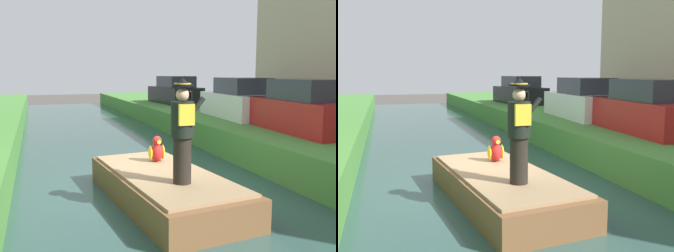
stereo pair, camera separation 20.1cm
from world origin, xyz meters
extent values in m
plane|color=#4C4742|center=(0.00, 0.00, 0.00)|extent=(80.00, 80.00, 0.00)
cube|color=#2D4C47|center=(0.00, 0.00, 0.05)|extent=(5.73, 48.00, 0.10)
cube|color=brown|center=(0.00, -1.02, 0.38)|extent=(2.23, 4.37, 0.56)
cube|color=#997A56|center=(0.00, -1.02, 0.69)|extent=(2.05, 4.02, 0.05)
cylinder|color=black|center=(0.06, -1.83, 1.12)|extent=(0.32, 0.32, 0.82)
cylinder|color=black|center=(0.06, -1.83, 1.84)|extent=(0.40, 0.40, 0.62)
cube|color=gold|center=(0.06, -2.02, 1.94)|extent=(0.28, 0.06, 0.36)
sphere|color=#DBA884|center=(0.06, -1.83, 2.27)|extent=(0.23, 0.23, 0.23)
cylinder|color=black|center=(0.06, -1.83, 2.43)|extent=(0.38, 0.38, 0.03)
cone|color=black|center=(0.06, -1.83, 2.50)|extent=(0.26, 0.26, 0.12)
cylinder|color=gold|center=(0.06, -1.83, 2.46)|extent=(0.29, 0.29, 0.02)
cylinder|color=black|center=(0.28, -1.87, 2.02)|extent=(0.38, 0.09, 0.43)
cube|color=black|center=(0.19, -1.89, 2.26)|extent=(0.03, 0.08, 0.15)
ellipsoid|color=red|center=(0.14, -0.11, 0.91)|extent=(0.26, 0.32, 0.40)
sphere|color=red|center=(0.14, -0.15, 1.18)|extent=(0.20, 0.20, 0.20)
cone|color=yellow|center=(0.14, -0.25, 1.17)|extent=(0.09, 0.09, 0.09)
ellipsoid|color=yellow|center=(0.00, -0.11, 0.91)|extent=(0.08, 0.20, 0.32)
ellipsoid|color=yellow|center=(0.28, -0.11, 0.91)|extent=(0.08, 0.20, 0.32)
cube|color=red|center=(5.04, 1.20, 1.41)|extent=(1.98, 4.11, 0.90)
cube|color=#2D333D|center=(5.04, 1.00, 2.16)|extent=(1.60, 2.30, 0.60)
cube|color=white|center=(5.04, 4.87, 1.41)|extent=(2.00, 4.12, 0.90)
cube|color=#2D333D|center=(5.04, 4.67, 2.16)|extent=(1.61, 2.31, 0.60)
cube|color=black|center=(5.04, 11.96, 1.41)|extent=(1.94, 4.10, 0.90)
cube|color=#2D333D|center=(5.04, 11.76, 2.16)|extent=(1.58, 2.28, 0.60)
camera|label=1|loc=(-2.33, -7.86, 2.64)|focal=40.52mm
camera|label=2|loc=(-2.14, -7.92, 2.64)|focal=40.52mm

